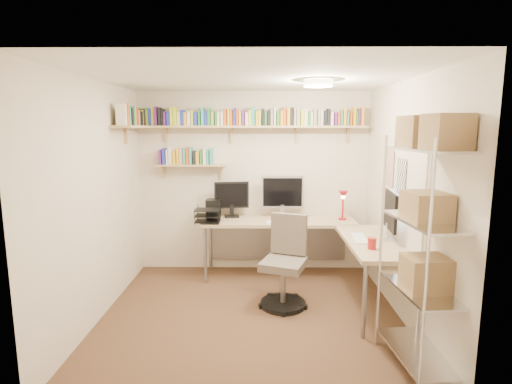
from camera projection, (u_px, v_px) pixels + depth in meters
ground at (251, 315)px, 4.33m from camera, size 3.20×3.20×0.00m
room_shell at (251, 173)px, 4.08m from camera, size 3.24×3.04×2.52m
wall_shelves at (221, 126)px, 5.28m from camera, size 3.12×1.09×0.80m
corner_desk at (291, 225)px, 5.11m from camera, size 2.42×2.01×1.37m
office_chair at (285, 268)px, 4.53m from camera, size 0.59×0.59×1.03m
wire_rack at (428, 206)px, 3.14m from camera, size 0.48×0.88×2.11m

